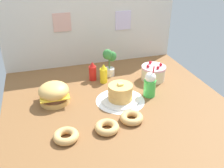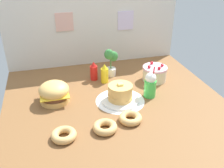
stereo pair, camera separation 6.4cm
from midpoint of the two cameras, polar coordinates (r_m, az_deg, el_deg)
The scene contains 13 objects.
ground_plane at distance 2.39m, azimuth 1.67°, elevation -4.38°, with size 2.06×1.95×0.02m, color brown.
back_wall at distance 3.05m, azimuth -3.53°, elevation 13.40°, with size 2.06×0.04×0.99m.
doily_mat at distance 2.41m, azimuth 2.60°, elevation -3.75°, with size 0.46×0.46×0.00m, color white.
burger at distance 2.41m, azimuth -12.13°, elevation -1.87°, with size 0.28×0.28×0.20m.
pancake_stack at distance 2.37m, azimuth 2.63°, elevation -2.21°, with size 0.36×0.36×0.18m.
layer_cake at distance 2.79m, azimuth 10.21°, elevation 2.37°, with size 0.26×0.26×0.19m.
ketchup_bottle at distance 2.76m, azimuth -3.45°, elevation 2.87°, with size 0.08×0.08×0.21m.
mustard_bottle at distance 2.69m, azimuth -1.00°, elevation 2.30°, with size 0.08×0.08×0.21m.
cream_soda_cup at distance 2.45m, azimuth 9.34°, elevation -0.21°, with size 0.12×0.12×0.32m.
donut_pink_glaze at distance 1.99m, azimuth -9.87°, elevation -11.23°, with size 0.20×0.20×0.06m.
donut_chocolate at distance 2.03m, azimuth -0.66°, elevation -9.66°, with size 0.20×0.20×0.06m.
donut_vanilla at distance 2.14m, azimuth 5.01°, elevation -7.63°, with size 0.20×0.20×0.06m.
potted_plant at distance 2.82m, azimuth 0.33°, elevation 5.18°, with size 0.16×0.12×0.32m.
Camera 2 is at (-0.56, -1.93, 1.29)m, focal length 40.64 mm.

